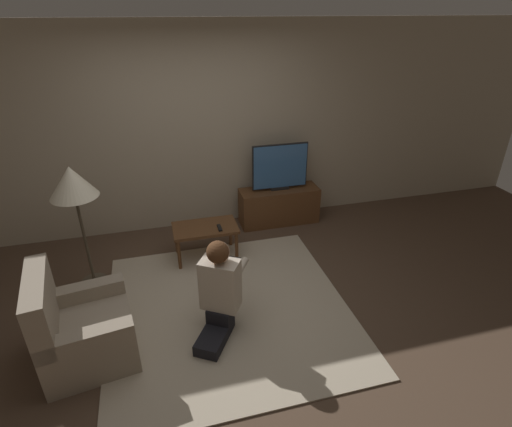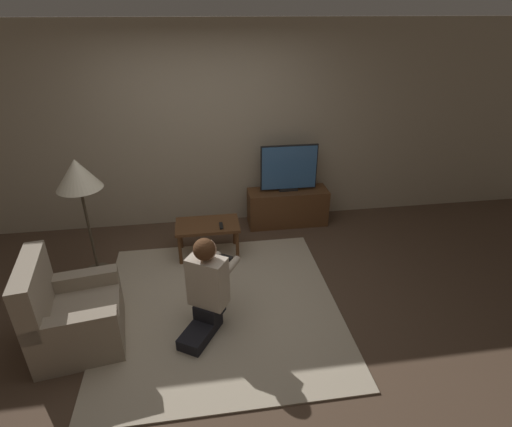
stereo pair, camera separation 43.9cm
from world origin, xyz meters
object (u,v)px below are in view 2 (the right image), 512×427
(tv, at_px, (289,168))
(person_kneeling, at_px, (207,285))
(coffee_table, at_px, (208,228))
(floor_lamp, at_px, (78,178))
(armchair, at_px, (73,317))

(tv, height_order, person_kneeling, tv)
(coffee_table, relative_size, person_kneeling, 0.79)
(floor_lamp, distance_m, person_kneeling, 1.75)
(tv, distance_m, coffee_table, 1.36)
(coffee_table, relative_size, armchair, 0.85)
(coffee_table, bearing_deg, armchair, -134.08)
(armchair, bearing_deg, floor_lamp, -6.54)
(tv, bearing_deg, armchair, -140.83)
(coffee_table, height_order, person_kneeling, person_kneeling)
(coffee_table, distance_m, person_kneeling, 1.26)
(floor_lamp, relative_size, armchair, 1.54)
(floor_lamp, height_order, armchair, floor_lamp)
(floor_lamp, bearing_deg, armchair, -87.91)
(person_kneeling, bearing_deg, tv, -89.95)
(tv, distance_m, armchair, 3.07)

